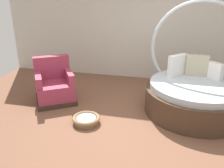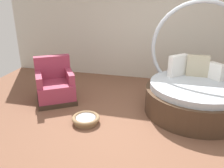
% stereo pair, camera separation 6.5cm
% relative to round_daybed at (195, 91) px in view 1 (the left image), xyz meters
% --- Properties ---
extents(ground_plane, '(8.00, 8.00, 0.02)m').
position_rel_round_daybed_xyz_m(ground_plane, '(-1.07, -0.86, -0.42)').
color(ground_plane, brown).
extents(back_wall, '(8.00, 0.12, 3.16)m').
position_rel_round_daybed_xyz_m(back_wall, '(-1.07, 1.73, 1.17)').
color(back_wall, beige).
rests_on(back_wall, ground_plane).
extents(round_daybed, '(1.93, 1.93, 2.12)m').
position_rel_round_daybed_xyz_m(round_daybed, '(0.00, 0.00, 0.00)').
color(round_daybed, '#473323').
rests_on(round_daybed, ground_plane).
extents(red_armchair, '(1.10, 1.10, 0.94)m').
position_rel_round_daybed_xyz_m(red_armchair, '(-2.91, -0.22, -0.08)').
color(red_armchair, '#38281E').
rests_on(red_armchair, ground_plane).
extents(pet_basket, '(0.51, 0.51, 0.13)m').
position_rel_round_daybed_xyz_m(pet_basket, '(-1.94, -0.99, -0.34)').
color(pet_basket, '#8E704C').
rests_on(pet_basket, ground_plane).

